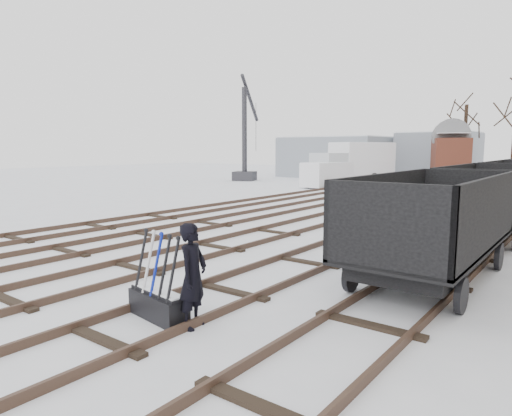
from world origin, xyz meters
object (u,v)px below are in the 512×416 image
Objects in this scene: worker at (193,276)px; freight_wagon_a at (432,240)px; lorry at (354,163)px; panel_van at (327,174)px; crane at (246,153)px; box_van_wagon at (450,155)px; ground_frame at (158,303)px.

freight_wagon_a is at bearing -40.49° from worker.
freight_wagon_a is 27.19m from lorry.
panel_van is 9.84m from crane.
crane is (-23.00, 22.47, 1.57)m from freight_wagon_a.
box_van_wagon reaches higher than worker.
ground_frame is 0.86× the size of worker.
crane is at bearing 175.42° from panel_van.
crane is at bearing -176.89° from box_van_wagon.
crane is at bearing 134.46° from ground_frame.
crane is (-19.94, 27.69, 2.19)m from ground_frame.
worker is 34.52m from crane.
freight_wagon_a is 1.28× the size of panel_van.
worker is 0.22× the size of lorry.
ground_frame is 6.09m from freight_wagon_a.
ground_frame is 30.77m from lorry.
crane is (-10.00, -1.40, 0.72)m from lorry.
box_van_wagon is (-7.11, 29.31, 1.49)m from freight_wagon_a.
lorry is at bearing -157.45° from box_van_wagon.
panel_van is at bearing -77.04° from lorry.
crane reaches higher than ground_frame.
worker is at bearing -48.58° from lorry.
box_van_wagon is at bearing 1.00° from crane.
ground_frame is 0.25× the size of box_van_wagon.
worker is at bearing -102.24° from box_van_wagon.
worker is 34.80m from box_van_wagon.
freight_wagon_a is at bearing -47.85° from panel_van.
lorry is at bearing 4.03° from worker.
panel_van is at bearing -145.54° from box_van_wagon.
freight_wagon_a is 0.61× the size of crane.
box_van_wagon reaches higher than lorry.
panel_van is (-10.46, 25.50, 0.70)m from ground_frame.
box_van_wagon is 0.77× the size of lorry.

